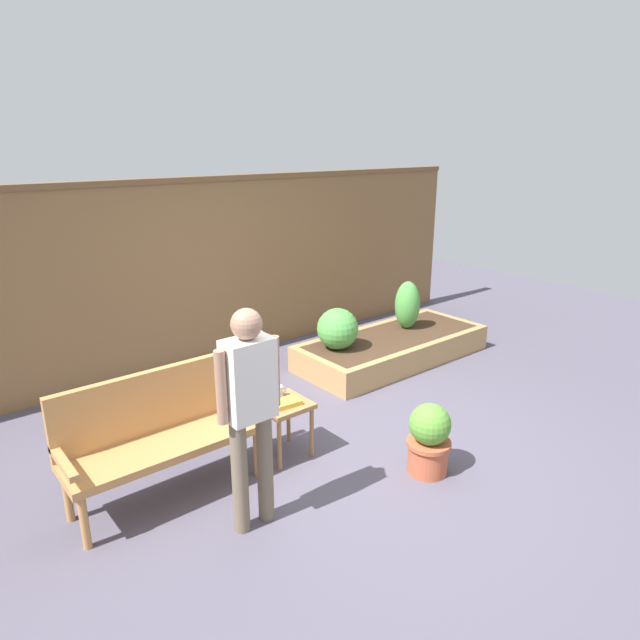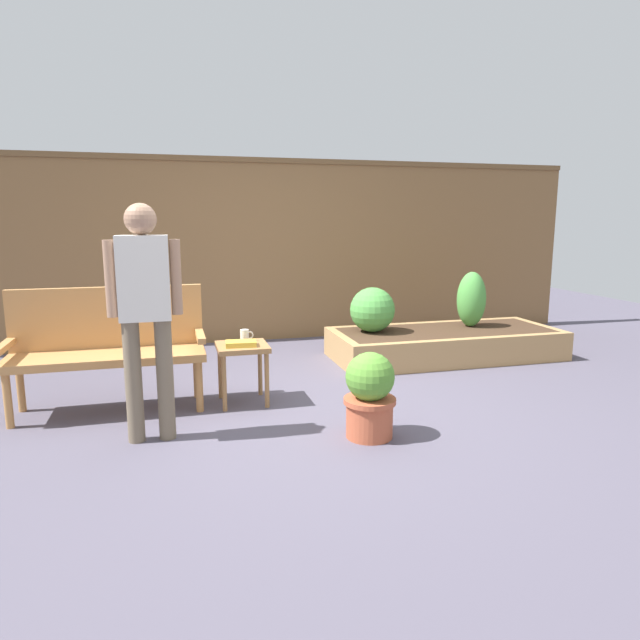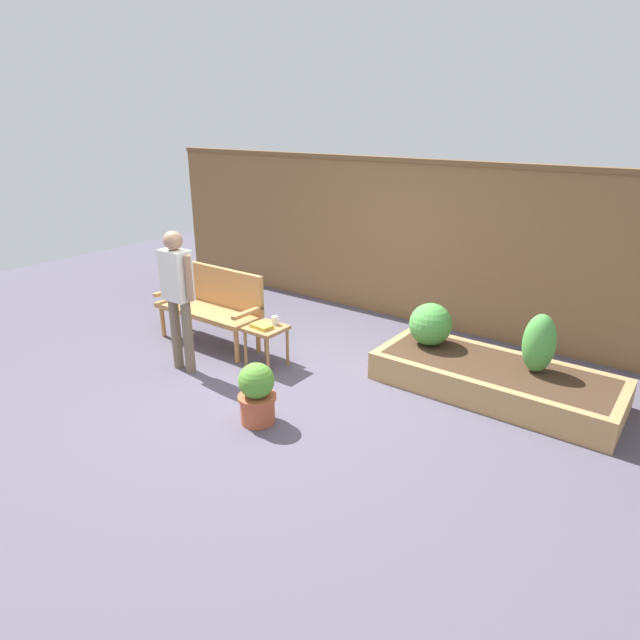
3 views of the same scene
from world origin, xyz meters
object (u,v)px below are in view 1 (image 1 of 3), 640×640
at_px(shrub_near_bench, 338,329).
at_px(cup_on_table, 279,391).
at_px(side_table, 284,411).
at_px(garden_bench, 159,426).
at_px(book_on_table, 286,403).
at_px(potted_boxwood, 429,438).
at_px(person_by_bench, 250,402).
at_px(shrub_far_corner, 407,305).

bearing_deg(shrub_near_bench, cup_on_table, -147.62).
distance_m(side_table, shrub_near_bench, 1.81).
distance_m(garden_bench, book_on_table, 1.02).
distance_m(potted_boxwood, person_by_bench, 1.59).
bearing_deg(garden_bench, person_by_bench, -67.17).
bearing_deg(potted_boxwood, shrub_near_bench, 69.10).
relative_size(shrub_near_bench, shrub_far_corner, 0.78).
bearing_deg(cup_on_table, side_table, -109.14).
bearing_deg(potted_boxwood, book_on_table, 130.00).
height_order(cup_on_table, shrub_near_bench, shrub_near_bench).
xyz_separation_m(garden_bench, shrub_near_bench, (2.49, 0.87, -0.01)).
height_order(book_on_table, potted_boxwood, potted_boxwood).
distance_m(shrub_near_bench, person_by_bench, 2.75).
distance_m(side_table, potted_boxwood, 1.20).
distance_m(garden_bench, shrub_far_corner, 3.74).
bearing_deg(book_on_table, potted_boxwood, -45.02).
height_order(cup_on_table, book_on_table, cup_on_table).
bearing_deg(garden_bench, cup_on_table, -2.27).
height_order(book_on_table, person_by_bench, person_by_bench).
bearing_deg(shrub_near_bench, garden_bench, -160.69).
distance_m(side_table, cup_on_table, 0.18).
height_order(book_on_table, shrub_far_corner, shrub_far_corner).
bearing_deg(cup_on_table, shrub_far_corner, 19.50).
relative_size(book_on_table, potted_boxwood, 0.40).
bearing_deg(book_on_table, cup_on_table, 76.57).
height_order(book_on_table, shrub_near_bench, shrub_near_bench).
bearing_deg(person_by_bench, shrub_near_bench, 36.90).
distance_m(potted_boxwood, shrub_near_bench, 2.12).
distance_m(shrub_near_bench, shrub_far_corner, 1.14).
bearing_deg(side_table, potted_boxwood, -52.20).
distance_m(book_on_table, shrub_far_corner, 2.85).
bearing_deg(shrub_near_bench, potted_boxwood, -110.90).
relative_size(potted_boxwood, shrub_far_corner, 0.98).
bearing_deg(side_table, book_on_table, -106.83).
bearing_deg(cup_on_table, garden_bench, 177.73).
bearing_deg(cup_on_table, potted_boxwood, -56.72).
bearing_deg(side_table, cup_on_table, 70.86).
bearing_deg(shrub_near_bench, book_on_table, -144.22).
relative_size(side_table, potted_boxwood, 0.82).
xyz_separation_m(side_table, person_by_bench, (-0.69, -0.60, 0.54)).
height_order(potted_boxwood, person_by_bench, person_by_bench).
bearing_deg(book_on_table, shrub_far_corner, 27.22).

